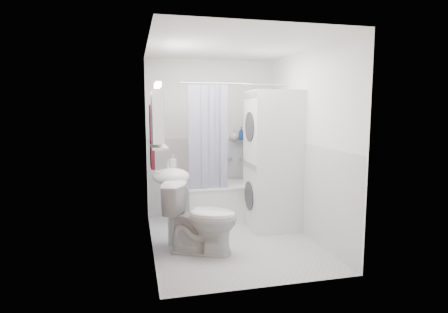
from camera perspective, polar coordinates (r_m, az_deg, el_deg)
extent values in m
plane|color=#B9B9BE|center=(4.87, 1.29, -12.58)|extent=(2.60, 2.60, 0.00)
plane|color=white|center=(5.86, -1.95, 2.83)|extent=(2.00, 0.00, 2.00)
plane|color=white|center=(3.37, 7.04, -0.50)|extent=(2.00, 0.00, 2.00)
plane|color=white|center=(4.45, -11.21, 1.29)|extent=(0.00, 2.60, 2.60)
plane|color=white|center=(4.95, 12.59, 1.85)|extent=(0.00, 2.60, 2.60)
plane|color=white|center=(4.64, 1.38, 16.54)|extent=(2.60, 2.60, 0.00)
plane|color=white|center=(5.93, -1.90, -2.97)|extent=(1.98, 0.00, 1.98)
plane|color=white|center=(4.55, -10.87, -6.24)|extent=(0.00, 2.58, 2.58)
plane|color=white|center=(5.04, 12.27, -4.96)|extent=(0.00, 2.58, 2.58)
plane|color=brown|center=(3.61, -10.21, -3.26)|extent=(0.00, 2.00, 2.00)
cylinder|color=silver|center=(3.93, -10.06, -2.39)|extent=(0.04, 0.04, 0.04)
cube|color=white|center=(5.70, 1.27, -6.91)|extent=(1.40, 0.65, 0.51)
cube|color=white|center=(5.64, 1.28, -4.24)|extent=(1.42, 0.67, 0.03)
cube|color=silver|center=(5.67, 1.27, -5.38)|extent=(1.22, 0.47, 0.20)
cylinder|color=silver|center=(5.95, 2.33, -0.37)|extent=(0.04, 0.12, 0.04)
cylinder|color=silver|center=(5.28, 2.11, 11.04)|extent=(1.60, 0.02, 0.02)
cube|color=#15194A|center=(5.14, -4.92, 2.75)|extent=(0.10, 0.02, 1.45)
cube|color=#15194A|center=(5.16, -3.93, 2.77)|extent=(0.10, 0.02, 1.45)
cube|color=#15194A|center=(5.17, -2.94, 2.79)|extent=(0.10, 0.02, 1.45)
cube|color=#15194A|center=(5.19, -1.97, 2.81)|extent=(0.10, 0.02, 1.45)
cube|color=#15194A|center=(5.21, -0.99, 2.83)|extent=(0.10, 0.02, 1.45)
cube|color=#15194A|center=(5.23, -0.03, 2.85)|extent=(0.10, 0.02, 1.45)
ellipsoid|color=white|center=(4.52, -8.06, -3.02)|extent=(0.44, 0.37, 0.20)
cylinder|color=white|center=(4.63, -7.71, -8.81)|extent=(0.14, 0.14, 0.75)
cylinder|color=silver|center=(4.64, -8.51, -1.27)|extent=(0.03, 0.03, 0.14)
cylinder|color=silver|center=(4.59, -8.47, -0.60)|extent=(0.02, 0.10, 0.02)
cube|color=white|center=(4.53, -10.23, 5.86)|extent=(0.12, 0.50, 0.60)
cube|color=white|center=(4.54, -9.41, 5.88)|extent=(0.01, 0.47, 0.57)
cube|color=#FFEABF|center=(4.54, -10.09, 10.66)|extent=(0.06, 0.45, 0.06)
cube|color=silver|center=(4.56, -9.88, 1.46)|extent=(0.18, 0.54, 0.02)
cube|color=silver|center=(5.93, 2.84, 2.39)|extent=(0.22, 0.06, 0.02)
cube|color=maroon|center=(5.19, -10.93, 2.98)|extent=(0.05, 0.37, 0.86)
cube|color=maroon|center=(5.18, -10.70, 7.42)|extent=(0.03, 0.32, 0.08)
cylinder|color=silver|center=(5.18, -11.16, 7.85)|extent=(0.02, 0.04, 0.02)
cube|color=white|center=(5.29, 7.37, -5.65)|extent=(0.69, 0.69, 0.95)
cylinder|color=#2D2D33|center=(5.19, 3.84, -5.99)|extent=(0.03, 0.40, 0.40)
cube|color=gray|center=(5.11, 3.89, -1.31)|extent=(0.03, 0.61, 0.08)
cube|color=white|center=(5.17, 7.54, 4.67)|extent=(0.69, 0.69, 0.95)
cylinder|color=#2D2D33|center=(5.05, 3.93, 4.55)|extent=(0.03, 0.40, 0.40)
cube|color=gray|center=(5.05, 3.98, 9.40)|extent=(0.03, 0.61, 0.08)
imported|color=white|center=(4.37, -3.45, -9.30)|extent=(0.95, 0.77, 0.82)
imported|color=gray|center=(4.75, -7.77, -1.31)|extent=(0.08, 0.17, 0.08)
imported|color=gray|center=(4.40, -9.77, 1.89)|extent=(0.07, 0.18, 0.07)
imported|color=gray|center=(4.67, -10.00, 2.37)|extent=(0.10, 0.09, 0.10)
imported|color=gray|center=(5.88, 1.51, 3.10)|extent=(0.13, 0.17, 0.13)
imported|color=navy|center=(5.92, 2.63, 2.88)|extent=(0.08, 0.21, 0.08)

